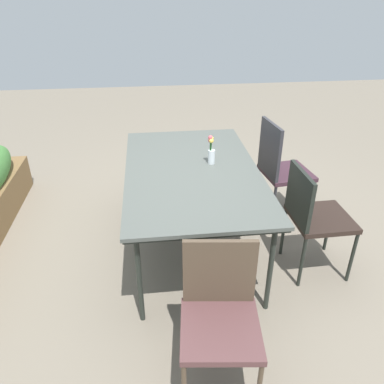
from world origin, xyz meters
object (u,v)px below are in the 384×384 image
Objects in this scene: chair_near_right at (280,166)px; dining_table at (192,174)px; chair_near_left at (313,213)px; chair_end_left at (220,310)px; flower_vase at (211,150)px.

dining_table is at bearing -73.12° from chair_near_right.
chair_near_left is (-0.81, -0.01, -0.03)m from chair_near_right.
chair_near_left is (0.86, -0.90, 0.04)m from chair_end_left.
chair_near_left reaches higher than dining_table.
flower_vase is at bearing -74.44° from chair_near_right.
chair_near_right is 1.14× the size of chair_end_left.
chair_near_right reaches higher than chair_end_left.
flower_vase is at bearing -90.27° from chair_end_left.
chair_end_left is at bearing 173.14° from flower_vase.
chair_near_right is at bearing -67.39° from flower_vase.
dining_table is 7.25× the size of flower_vase.
chair_near_right is 4.03× the size of flower_vase.
chair_end_left is at bearing -35.14° from chair_near_right.
flower_vase is (0.51, 0.73, 0.36)m from chair_near_left.
flower_vase reaches higher than chair_near_right.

